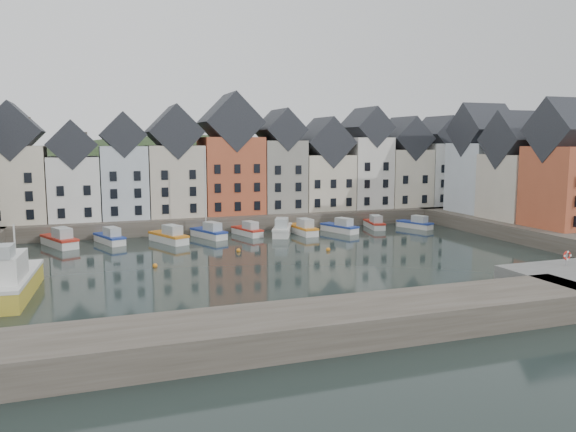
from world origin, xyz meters
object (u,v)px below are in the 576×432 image
large_vessel (11,281)px  life_ring_post (567,256)px  boat_d (209,232)px  boat_a (60,240)px

large_vessel → life_ring_post: bearing=-11.4°
boat_d → life_ring_post: boat_d is taller
boat_d → large_vessel: boat_d is taller
life_ring_post → boat_a: bearing=140.0°
boat_d → large_vessel: (-21.02, -23.05, 0.65)m
life_ring_post → boat_d: bearing=124.0°
boat_a → boat_d: 18.35m
boat_a → large_vessel: bearing=-120.7°
large_vessel → life_ring_post: (45.03, -12.58, 1.44)m
large_vessel → life_ring_post: 46.78m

